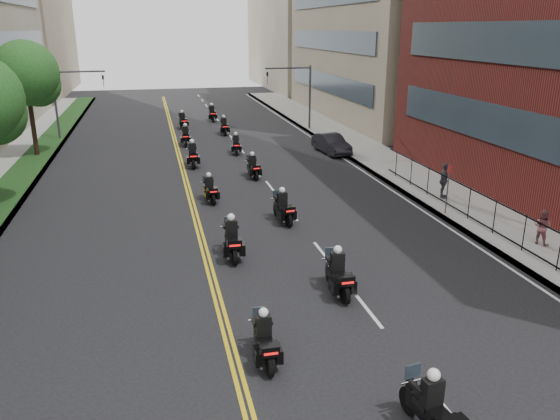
{
  "coord_description": "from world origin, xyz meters",
  "views": [
    {
      "loc": [
        -3.19,
        -4.58,
        8.71
      ],
      "look_at": [
        1.57,
        15.58,
        1.76
      ],
      "focal_mm": 35.0,
      "sensor_mm": 36.0,
      "label": 1
    }
  ],
  "objects_px": {
    "motorcycle_13": "(212,114)",
    "parked_sedan": "(331,144)",
    "motorcycle_1": "(434,413)",
    "pedestrian_c": "(444,181)",
    "motorcycle_10": "(186,137)",
    "motorcycle_4": "(232,241)",
    "motorcycle_8": "(193,156)",
    "motorcycle_5": "(283,209)",
    "motorcycle_11": "(224,127)",
    "pedestrian_b": "(542,227)",
    "motorcycle_6": "(210,190)",
    "motorcycle_9": "(236,145)",
    "motorcycle_3": "(338,276)",
    "motorcycle_7": "(253,168)",
    "motorcycle_2": "(265,341)",
    "motorcycle_12": "(183,121)"
  },
  "relations": [
    {
      "from": "motorcycle_10",
      "to": "pedestrian_b",
      "type": "bearing_deg",
      "value": -58.85
    },
    {
      "from": "motorcycle_2",
      "to": "motorcycle_4",
      "type": "height_order",
      "value": "motorcycle_4"
    },
    {
      "from": "motorcycle_1",
      "to": "motorcycle_3",
      "type": "distance_m",
      "value": 7.12
    },
    {
      "from": "motorcycle_5",
      "to": "pedestrian_b",
      "type": "distance_m",
      "value": 11.12
    },
    {
      "from": "motorcycle_1",
      "to": "motorcycle_4",
      "type": "distance_m",
      "value": 11.42
    },
    {
      "from": "motorcycle_6",
      "to": "motorcycle_12",
      "type": "distance_m",
      "value": 22.3
    },
    {
      "from": "motorcycle_8",
      "to": "motorcycle_11",
      "type": "distance_m",
      "value": 11.3
    },
    {
      "from": "motorcycle_1",
      "to": "motorcycle_13",
      "type": "xyz_separation_m",
      "value": [
        0.22,
        44.43,
        0.01
      ]
    },
    {
      "from": "pedestrian_c",
      "to": "parked_sedan",
      "type": "bearing_deg",
      "value": 35.29
    },
    {
      "from": "motorcycle_2",
      "to": "motorcycle_13",
      "type": "distance_m",
      "value": 40.79
    },
    {
      "from": "motorcycle_12",
      "to": "motorcycle_1",
      "type": "bearing_deg",
      "value": -93.62
    },
    {
      "from": "motorcycle_6",
      "to": "pedestrian_c",
      "type": "relative_size",
      "value": 1.12
    },
    {
      "from": "motorcycle_1",
      "to": "motorcycle_3",
      "type": "relative_size",
      "value": 1.0
    },
    {
      "from": "pedestrian_b",
      "to": "motorcycle_8",
      "type": "bearing_deg",
      "value": 10.25
    },
    {
      "from": "motorcycle_2",
      "to": "motorcycle_13",
      "type": "xyz_separation_m",
      "value": [
        3.23,
        40.66,
        0.08
      ]
    },
    {
      "from": "motorcycle_5",
      "to": "motorcycle_9",
      "type": "distance_m",
      "value": 15.01
    },
    {
      "from": "motorcycle_6",
      "to": "pedestrian_c",
      "type": "distance_m",
      "value": 12.27
    },
    {
      "from": "motorcycle_1",
      "to": "motorcycle_2",
      "type": "height_order",
      "value": "motorcycle_1"
    },
    {
      "from": "motorcycle_13",
      "to": "parked_sedan",
      "type": "distance_m",
      "value": 17.56
    },
    {
      "from": "motorcycle_1",
      "to": "motorcycle_10",
      "type": "height_order",
      "value": "motorcycle_1"
    },
    {
      "from": "motorcycle_12",
      "to": "motorcycle_7",
      "type": "bearing_deg",
      "value": -88.02
    },
    {
      "from": "motorcycle_9",
      "to": "motorcycle_1",
      "type": "bearing_deg",
      "value": -84.49
    },
    {
      "from": "motorcycle_7",
      "to": "motorcycle_13",
      "type": "relative_size",
      "value": 0.91
    },
    {
      "from": "motorcycle_3",
      "to": "pedestrian_b",
      "type": "xyz_separation_m",
      "value": [
        9.57,
        2.04,
        0.22
      ]
    },
    {
      "from": "motorcycle_7",
      "to": "motorcycle_13",
      "type": "height_order",
      "value": "motorcycle_13"
    },
    {
      "from": "motorcycle_2",
      "to": "motorcycle_12",
      "type": "height_order",
      "value": "motorcycle_12"
    },
    {
      "from": "motorcycle_6",
      "to": "motorcycle_11",
      "type": "relative_size",
      "value": 0.94
    },
    {
      "from": "motorcycle_4",
      "to": "motorcycle_8",
      "type": "distance_m",
      "value": 15.41
    },
    {
      "from": "motorcycle_3",
      "to": "motorcycle_9",
      "type": "xyz_separation_m",
      "value": [
        0.01,
        22.5,
        -0.06
      ]
    },
    {
      "from": "motorcycle_1",
      "to": "pedestrian_c",
      "type": "relative_size",
      "value": 1.24
    },
    {
      "from": "motorcycle_2",
      "to": "motorcycle_4",
      "type": "bearing_deg",
      "value": 89.16
    },
    {
      "from": "motorcycle_1",
      "to": "motorcycle_13",
      "type": "distance_m",
      "value": 44.44
    },
    {
      "from": "motorcycle_3",
      "to": "motorcycle_6",
      "type": "xyz_separation_m",
      "value": [
        -3.11,
        11.47,
        -0.07
      ]
    },
    {
      "from": "motorcycle_9",
      "to": "motorcycle_11",
      "type": "distance_m",
      "value": 7.6
    },
    {
      "from": "motorcycle_5",
      "to": "motorcycle_6",
      "type": "height_order",
      "value": "motorcycle_5"
    },
    {
      "from": "motorcycle_3",
      "to": "motorcycle_8",
      "type": "xyz_separation_m",
      "value": [
        -3.35,
        19.36,
        0.03
      ]
    },
    {
      "from": "motorcycle_5",
      "to": "motorcycle_9",
      "type": "bearing_deg",
      "value": 82.61
    },
    {
      "from": "motorcycle_1",
      "to": "parked_sedan",
      "type": "xyz_separation_m",
      "value": [
        7.02,
        28.25,
        0.01
      ]
    },
    {
      "from": "motorcycle_3",
      "to": "motorcycle_4",
      "type": "xyz_separation_m",
      "value": [
        -3.06,
        3.95,
        0.02
      ]
    },
    {
      "from": "motorcycle_9",
      "to": "pedestrian_b",
      "type": "xyz_separation_m",
      "value": [
        9.56,
        -20.46,
        0.28
      ]
    },
    {
      "from": "motorcycle_13",
      "to": "motorcycle_5",
      "type": "bearing_deg",
      "value": -90.59
    },
    {
      "from": "motorcycle_8",
      "to": "motorcycle_9",
      "type": "height_order",
      "value": "motorcycle_8"
    },
    {
      "from": "motorcycle_6",
      "to": "parked_sedan",
      "type": "xyz_separation_m",
      "value": [
        9.88,
        9.66,
        0.08
      ]
    },
    {
      "from": "motorcycle_6",
      "to": "motorcycle_13",
      "type": "height_order",
      "value": "motorcycle_13"
    },
    {
      "from": "motorcycle_5",
      "to": "motorcycle_9",
      "type": "height_order",
      "value": "motorcycle_5"
    },
    {
      "from": "motorcycle_3",
      "to": "pedestrian_c",
      "type": "height_order",
      "value": "pedestrian_c"
    },
    {
      "from": "motorcycle_7",
      "to": "pedestrian_c",
      "type": "distance_m",
      "value": 11.22
    },
    {
      "from": "motorcycle_3",
      "to": "motorcycle_5",
      "type": "distance_m",
      "value": 7.5
    },
    {
      "from": "motorcycle_5",
      "to": "motorcycle_11",
      "type": "xyz_separation_m",
      "value": [
        0.29,
        22.61,
        -0.01
      ]
    },
    {
      "from": "parked_sedan",
      "to": "motorcycle_5",
      "type": "bearing_deg",
      "value": -123.18
    }
  ]
}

